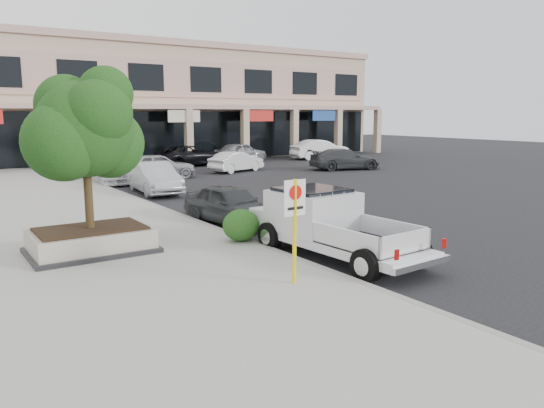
{
  "coord_description": "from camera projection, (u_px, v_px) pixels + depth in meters",
  "views": [
    {
      "loc": [
        -9.47,
        -10.27,
        3.84
      ],
      "look_at": [
        -1.54,
        1.5,
        1.39
      ],
      "focal_mm": 35.0,
      "sensor_mm": 36.0,
      "label": 1
    }
  ],
  "objects": [
    {
      "name": "curb_car_a",
      "position": [
        231.0,
        204.0,
        18.47
      ],
      "size": [
        2.16,
        4.23,
        1.38
      ],
      "primitive_type": "imported",
      "rotation": [
        0.0,
        0.0,
        0.13
      ],
      "color": "#292C2E",
      "rests_on": "ground"
    },
    {
      "name": "curb_car_b",
      "position": [
        154.0,
        178.0,
        25.51
      ],
      "size": [
        2.02,
        4.71,
        1.51
      ],
      "primitive_type": "imported",
      "rotation": [
        0.0,
        0.0,
        -0.09
      ],
      "color": "#A7AAAF",
      "rests_on": "ground"
    },
    {
      "name": "curb",
      "position": [
        199.0,
        223.0,
        18.3
      ],
      "size": [
        0.2,
        52.0,
        0.15
      ],
      "primitive_type": "cube",
      "color": "gray",
      "rests_on": "ground"
    },
    {
      "name": "strip_mall",
      "position": [
        154.0,
        102.0,
        45.59
      ],
      "size": [
        40.55,
        12.43,
        9.5
      ],
      "color": "tan",
      "rests_on": "ground"
    },
    {
      "name": "lot_car_f",
      "position": [
        320.0,
        149.0,
        44.42
      ],
      "size": [
        5.13,
        2.47,
        1.62
      ],
      "primitive_type": "imported",
      "rotation": [
        0.0,
        0.0,
        1.41
      ],
      "color": "white",
      "rests_on": "ground"
    },
    {
      "name": "curb_car_d",
      "position": [
        101.0,
        164.0,
        32.51
      ],
      "size": [
        3.14,
        5.63,
        1.49
      ],
      "primitive_type": "imported",
      "rotation": [
        0.0,
        0.0,
        -0.13
      ],
      "color": "black",
      "rests_on": "ground"
    },
    {
      "name": "curb_car_c",
      "position": [
        107.0,
        170.0,
        29.4
      ],
      "size": [
        2.24,
        4.95,
        1.41
      ],
      "primitive_type": "imported",
      "rotation": [
        0.0,
        0.0,
        0.06
      ],
      "color": "white",
      "rests_on": "ground"
    },
    {
      "name": "lot_car_a",
      "position": [
        157.0,
        166.0,
        31.11
      ],
      "size": [
        4.57,
        2.04,
        1.53
      ],
      "primitive_type": "imported",
      "rotation": [
        0.0,
        0.0,
        1.52
      ],
      "color": "#9C9DA3",
      "rests_on": "ground"
    },
    {
      "name": "lot_car_e",
      "position": [
        241.0,
        152.0,
        41.78
      ],
      "size": [
        4.9,
        2.91,
        1.56
      ],
      "primitive_type": "imported",
      "rotation": [
        0.0,
        0.0,
        1.82
      ],
      "color": "#9A9BA2",
      "rests_on": "ground"
    },
    {
      "name": "lot_car_d",
      "position": [
        191.0,
        156.0,
        38.75
      ],
      "size": [
        5.65,
        3.14,
        1.5
      ],
      "primitive_type": "imported",
      "rotation": [
        0.0,
        0.0,
        1.7
      ],
      "color": "black",
      "rests_on": "ground"
    },
    {
      "name": "lot_car_c",
      "position": [
        345.0,
        159.0,
        36.28
      ],
      "size": [
        5.28,
        3.31,
        1.43
      ],
      "primitive_type": "imported",
      "rotation": [
        0.0,
        0.0,
        1.28
      ],
      "color": "#313437",
      "rests_on": "ground"
    },
    {
      "name": "no_parking_sign",
      "position": [
        295.0,
        217.0,
        11.38
      ],
      "size": [
        0.55,
        0.09,
        2.3
      ],
      "color": "yellow",
      "rests_on": "sidewalk"
    },
    {
      "name": "lot_car_b",
      "position": [
        236.0,
        162.0,
        34.93
      ],
      "size": [
        4.27,
        2.54,
        1.33
      ],
      "primitive_type": "imported",
      "rotation": [
        0.0,
        0.0,
        1.87
      ],
      "color": "silver",
      "rests_on": "ground"
    },
    {
      "name": "pickup_truck",
      "position": [
        338.0,
        225.0,
        14.04
      ],
      "size": [
        2.4,
        5.79,
        1.79
      ],
      "primitive_type": null,
      "rotation": [
        0.0,
        0.0,
        0.05
      ],
      "color": "silver",
      "rests_on": "ground"
    },
    {
      "name": "planter_tree",
      "position": [
        88.0,
        129.0,
        13.87
      ],
      "size": [
        2.9,
        2.55,
        4.0
      ],
      "color": "black",
      "rests_on": "planter"
    },
    {
      "name": "planter",
      "position": [
        91.0,
        240.0,
        14.17
      ],
      "size": [
        3.2,
        2.2,
        0.68
      ],
      "color": "black",
      "rests_on": "sidewalk"
    },
    {
      "name": "ground",
      "position": [
        350.0,
        257.0,
        14.26
      ],
      "size": [
        120.0,
        120.0,
        0.0
      ],
      "primitive_type": "plane",
      "color": "black",
      "rests_on": "ground"
    },
    {
      "name": "hedge",
      "position": [
        241.0,
        225.0,
        15.39
      ],
      "size": [
        1.1,
        0.99,
        0.93
      ],
      "primitive_type": "ellipsoid",
      "color": "#1F4413",
      "rests_on": "sidewalk"
    },
    {
      "name": "sidewalk",
      "position": [
        82.0,
        238.0,
        16.13
      ],
      "size": [
        8.0,
        52.0,
        0.15
      ],
      "primitive_type": "cube",
      "color": "gray",
      "rests_on": "ground"
    }
  ]
}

